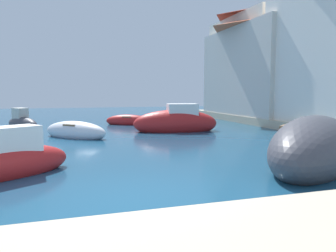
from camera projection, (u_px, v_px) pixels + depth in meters
ground at (138, 198)px, 6.63m from camera, size 80.00×80.00×0.00m
quay_promenade at (326, 175)px, 7.52m from camera, size 44.00×32.00×0.50m
moored_boat_0 at (314, 148)px, 9.43m from camera, size 5.58×5.10×1.90m
moored_boat_2 at (128, 121)px, 21.58m from camera, size 3.12×2.33×0.85m
moored_boat_4 at (75, 132)px, 15.50m from camera, size 3.27×3.23×1.00m
moored_boat_5 at (2, 163)px, 8.27m from camera, size 3.70×2.94×1.50m
moored_boat_8 at (22, 123)px, 19.66m from camera, size 2.43×3.09×1.38m
moored_boat_9 at (176, 122)px, 17.94m from camera, size 4.80×2.35×1.84m
waterfront_building_annex at (267, 64)px, 24.44m from camera, size 6.26×10.22×7.30m
waterfront_building_far at (260, 60)px, 25.20m from camera, size 5.30×8.42×8.12m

